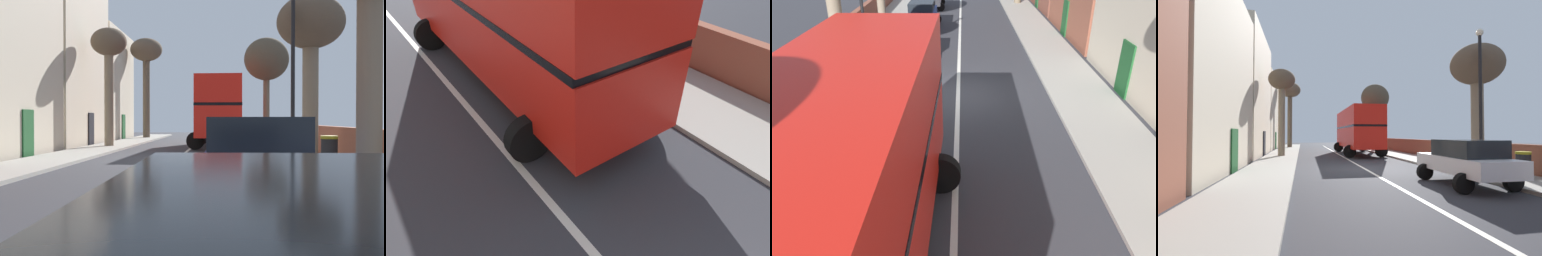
# 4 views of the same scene
# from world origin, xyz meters

# --- Properties ---
(ground_plane) EXTENTS (84.00, 84.00, 0.00)m
(ground_plane) POSITION_xyz_m (0.00, 0.00, 0.00)
(ground_plane) COLOR #333338
(road_centre_line) EXTENTS (0.16, 54.00, 0.01)m
(road_centre_line) POSITION_xyz_m (0.00, 0.00, 0.00)
(road_centre_line) COLOR silver
(road_centre_line) RESTS_ON ground
(sidewalk_left) EXTENTS (2.60, 60.00, 0.12)m
(sidewalk_left) POSITION_xyz_m (-4.90, 0.00, 0.06)
(sidewalk_left) COLOR #9E998E
(sidewalk_left) RESTS_ON ground
(sidewalk_right) EXTENTS (2.60, 60.00, 0.12)m
(sidewalk_right) POSITION_xyz_m (4.90, 0.00, 0.06)
(sidewalk_right) COLOR #9E998E
(sidewalk_right) RESTS_ON ground
(boundary_wall_right) EXTENTS (0.36, 54.00, 1.39)m
(boundary_wall_right) POSITION_xyz_m (6.45, 0.00, 0.69)
(boundary_wall_right) COLOR brown
(boundary_wall_right) RESTS_ON ground
(double_decker_bus) EXTENTS (3.68, 10.07, 4.06)m
(double_decker_bus) POSITION_xyz_m (1.70, 9.59, 2.35)
(double_decker_bus) COLOR red
(double_decker_bus) RESTS_ON ground
(parked_car_blue_right_0) EXTENTS (2.40, 4.37, 1.70)m
(parked_car_blue_right_0) POSITION_xyz_m (2.50, -11.50, 0.96)
(parked_car_blue_right_0) COLOR #1E389E
(parked_car_blue_right_0) RESTS_ON ground
(parked_car_white_right_1) EXTENTS (2.43, 3.96, 1.64)m
(parked_car_white_right_1) POSITION_xyz_m (2.50, -4.79, 0.93)
(parked_car_white_right_1) COLOR silver
(parked_car_white_right_1) RESTS_ON ground
(street_tree_left_0) EXTENTS (2.15, 2.15, 7.00)m
(street_tree_left_0) POSITION_xyz_m (-4.90, 7.94, 5.69)
(street_tree_left_0) COLOR #7A6B56
(street_tree_left_0) RESTS_ON sidewalk_left
(street_tree_right_1) EXTENTS (3.23, 3.23, 7.47)m
(street_tree_right_1) POSITION_xyz_m (4.97, 14.73, 5.94)
(street_tree_right_1) COLOR brown
(street_tree_right_1) RESTS_ON sidewalk_right
(street_tree_left_2) EXTENTS (2.82, 2.82, 8.68)m
(street_tree_left_2) POSITION_xyz_m (-4.90, 21.30, 7.21)
(street_tree_left_2) COLOR brown
(street_tree_left_2) RESTS_ON sidewalk_left
(street_tree_right_5) EXTENTS (2.48, 2.48, 6.12)m
(street_tree_right_5) POSITION_xyz_m (5.12, -2.11, 4.93)
(street_tree_right_5) COLOR #7A6B56
(street_tree_right_5) RESTS_ON sidewalk_right
(lamppost_right) EXTENTS (0.32, 0.32, 6.31)m
(lamppost_right) POSITION_xyz_m (4.30, -3.37, 3.81)
(lamppost_right) COLOR black
(lamppost_right) RESTS_ON sidewalk_right
(litter_bin_right) EXTENTS (0.55, 0.55, 1.03)m
(litter_bin_right) POSITION_xyz_m (5.30, -4.46, 0.64)
(litter_bin_right) COLOR black
(litter_bin_right) RESTS_ON sidewalk_right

